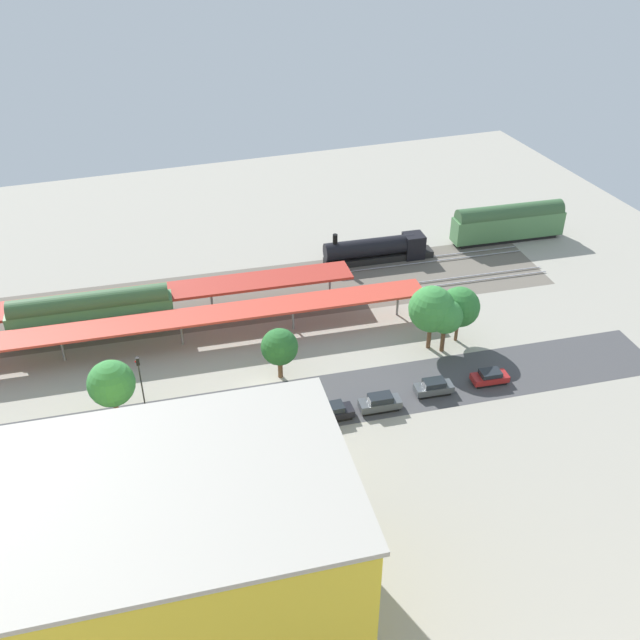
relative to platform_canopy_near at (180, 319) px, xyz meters
The scene contains 25 objects.
ground_plane 14.50m from the platform_canopy_near, 121.49° to the left, with size 145.47×145.47×0.00m, color #9E998C.
rail_bed 12.31m from the platform_canopy_near, 128.57° to the right, with size 90.92×14.89×0.01m, color #665E54.
street_asphalt 17.43m from the platform_canopy_near, 115.45° to the left, with size 90.92×9.00×0.01m, color #424244.
track_rails 12.26m from the platform_canopy_near, 128.57° to the right, with size 90.67×15.33×0.12m.
platform_canopy_near is the anchor object (origin of this frame).
platform_canopy_far 7.07m from the platform_canopy_near, 64.51° to the right, with size 53.04×8.62×4.26m.
locomotive 33.77m from the platform_canopy_near, 158.01° to the right, with size 16.65×3.90×5.07m.
passenger_coach 54.20m from the platform_canopy_near, 166.52° to the right, with size 18.07×4.24×5.98m.
freight_coach_far 11.59m from the platform_canopy_near, 29.71° to the right, with size 19.96×4.31×5.96m.
parked_car_0 37.05m from the platform_canopy_near, 149.65° to the left, with size 4.31×2.22×1.57m.
parked_car_1 31.15m from the platform_canopy_near, 143.59° to the left, with size 4.44×2.12×1.74m.
parked_car_2 26.56m from the platform_canopy_near, 133.71° to the left, with size 4.69×2.11×1.86m.
parked_car_3 22.91m from the platform_canopy_near, 124.13° to the left, with size 4.87×2.05×1.71m.
parked_car_4 19.95m from the platform_canopy_near, 107.43° to the left, with size 4.90×2.36×1.77m.
construction_building 39.11m from the platform_canopy_near, 78.56° to the left, with size 28.70×16.99×14.81m, color yellow.
construction_roof_slab 40.55m from the platform_canopy_near, 78.56° to the left, with size 29.30×17.59×0.40m, color #ADA89E.
box_truck_0 26.02m from the platform_canopy_near, 77.57° to the left, with size 9.70×3.86×3.30m.
box_truck_1 26.96m from the platform_canopy_near, 65.97° to the left, with size 8.73×2.75×3.28m.
box_truck_2 24.95m from the platform_canopy_near, 91.58° to the left, with size 9.86×3.04×3.33m.
street_tree_0 30.13m from the platform_canopy_near, 160.28° to the left, with size 5.57×5.57×8.29m.
street_tree_1 33.70m from the platform_canopy_near, 163.09° to the left, with size 4.94×4.94×7.29m.
street_tree_2 13.98m from the platform_canopy_near, 133.50° to the left, with size 4.23×4.23×6.30m.
street_tree_3 31.67m from the platform_canopy_near, 159.07° to the left, with size 4.18×4.18×7.04m.
street_tree_4 14.36m from the platform_canopy_near, 52.21° to the left, with size 4.96×4.96×6.90m.
traffic_light 12.36m from the platform_canopy_near, 61.89° to the left, with size 0.50×0.36×6.70m.
Camera 1 is at (13.88, 61.24, 49.66)m, focal length 39.77 mm.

